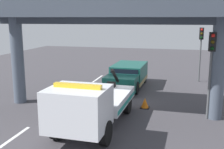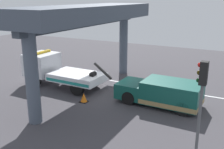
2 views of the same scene
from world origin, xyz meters
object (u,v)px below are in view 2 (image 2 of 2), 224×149
Objects in this scene: tow_truck_white at (56,70)px; towed_van_green at (163,93)px; traffic_light_near at (201,91)px; traffic_cone_orange at (84,98)px; traffic_light_far at (33,64)px.

tow_truck_white reaches higher than towed_van_green.
towed_van_green is 6.36m from traffic_light_near.
tow_truck_white is 1.39× the size of towed_van_green.
traffic_light_near reaches higher than traffic_cone_orange.
traffic_light_near is 7.20× the size of traffic_cone_orange.
traffic_light_near is (-3.00, 5.11, 2.29)m from towed_van_green.
traffic_light_far reaches higher than traffic_cone_orange.
traffic_light_far reaches higher than towed_van_green.
traffic_light_far is at bearing 118.80° from tow_truck_white.
traffic_light_near is at bearing 120.43° from towed_van_green.
traffic_light_far is (-2.82, 5.13, 1.92)m from tow_truck_white.
traffic_light_near reaches higher than tow_truck_white.
traffic_light_near is at bearing 155.61° from tow_truck_white.
tow_truck_white is 8.33m from towed_van_green.
traffic_light_far is at bearing 42.94° from towed_van_green.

